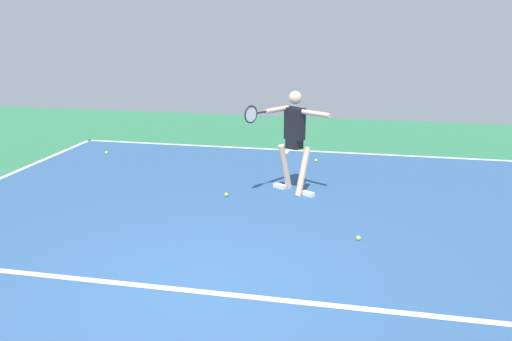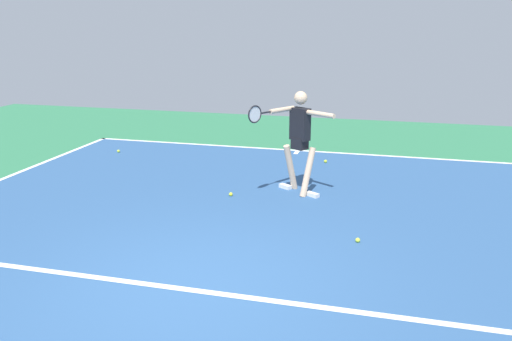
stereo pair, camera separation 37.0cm
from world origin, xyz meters
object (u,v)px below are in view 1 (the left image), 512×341
at_px(tennis_player, 293,135).
at_px(tennis_ball_centre_court, 358,238).
at_px(tennis_ball_far_corner, 316,160).
at_px(tennis_ball_by_baseline, 226,195).
at_px(tennis_ball_near_service_line, 106,153).

xyz_separation_m(tennis_player, tennis_ball_centre_court, (-1.20, 1.94, -1.01)).
distance_m(tennis_ball_far_corner, tennis_ball_centre_court, 4.25).
distance_m(tennis_ball_by_baseline, tennis_ball_centre_court, 2.73).
height_order(tennis_ball_by_baseline, tennis_ball_centre_court, same).
relative_size(tennis_player, tennis_ball_by_baseline, 27.50).
distance_m(tennis_ball_centre_court, tennis_ball_near_service_line, 6.91).
xyz_separation_m(tennis_player, tennis_ball_by_baseline, (1.09, 0.47, -1.01)).
bearing_deg(tennis_ball_centre_court, tennis_ball_near_service_line, -33.64).
height_order(tennis_player, tennis_ball_by_baseline, tennis_player).
distance_m(tennis_ball_by_baseline, tennis_ball_near_service_line, 4.18).
bearing_deg(tennis_ball_by_baseline, tennis_ball_near_service_line, -34.29).
distance_m(tennis_player, tennis_ball_by_baseline, 1.56).
relative_size(tennis_ball_far_corner, tennis_ball_near_service_line, 1.00).
bearing_deg(tennis_player, tennis_ball_by_baseline, 54.97).
xyz_separation_m(tennis_player, tennis_ball_far_corner, (-0.21, -2.19, -1.01)).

